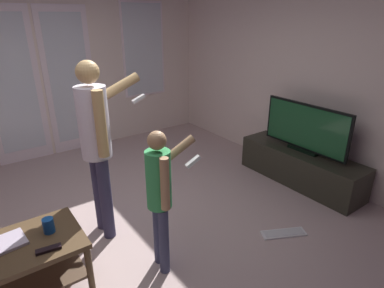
{
  "coord_description": "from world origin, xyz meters",
  "views": [
    {
      "loc": [
        -0.9,
        -2.39,
        2.01
      ],
      "look_at": [
        0.73,
        -0.15,
        0.89
      ],
      "focal_mm": 29.84,
      "sensor_mm": 36.0,
      "label": 1
    }
  ],
  "objects": [
    {
      "name": "person_adult",
      "position": [
        -0.02,
        0.24,
        1.01
      ],
      "size": [
        0.73,
        0.45,
        1.67
      ],
      "color": "#34304D",
      "rests_on": "ground_plane"
    },
    {
      "name": "laptop_closed",
      "position": [
        -0.92,
        -0.1,
        0.48
      ],
      "size": [
        0.33,
        0.25,
        0.02
      ],
      "primitive_type": "cube",
      "rotation": [
        0.0,
        0.0,
        0.1
      ],
      "color": "#B8AABE",
      "rests_on": "coffee_table"
    },
    {
      "name": "wall_right_plain",
      "position": [
        2.68,
        0.0,
        1.35
      ],
      "size": [
        0.06,
        5.29,
        2.69
      ],
      "color": "silver",
      "rests_on": "ground_plane"
    },
    {
      "name": "loose_keyboard",
      "position": [
        1.36,
        -0.84,
        0.01
      ],
      "size": [
        0.45,
        0.32,
        0.02
      ],
      "color": "white",
      "rests_on": "ground_plane"
    },
    {
      "name": "cup_near_edge",
      "position": [
        -0.6,
        -0.14,
        0.53
      ],
      "size": [
        0.08,
        0.08,
        0.12
      ],
      "primitive_type": "cylinder",
      "color": "#144895",
      "rests_on": "coffee_table"
    },
    {
      "name": "flat_screen_tv",
      "position": [
        2.37,
        -0.24,
        0.74
      ],
      "size": [
        0.08,
        1.14,
        0.6
      ],
      "color": "black",
      "rests_on": "tv_stand"
    },
    {
      "name": "coffee_table",
      "position": [
        -0.9,
        -0.16,
        0.35
      ],
      "size": [
        1.04,
        0.6,
        0.47
      ],
      "color": "#4D3822",
      "rests_on": "ground_plane"
    },
    {
      "name": "tv_stand",
      "position": [
        2.37,
        -0.25,
        0.21
      ],
      "size": [
        0.47,
        1.6,
        0.43
      ],
      "color": "#2A291F",
      "rests_on": "ground_plane"
    },
    {
      "name": "ground_plane",
      "position": [
        0.0,
        0.0,
        -0.01
      ],
      "size": [
        5.41,
        5.29,
        0.02
      ],
      "primitive_type": "cube",
      "color": "#B79E9B"
    },
    {
      "name": "person_child",
      "position": [
        0.18,
        -0.5,
        0.74
      ],
      "size": [
        0.55,
        0.33,
        1.23
      ],
      "color": "#383A56",
      "rests_on": "ground_plane"
    },
    {
      "name": "tv_remote_black",
      "position": [
        -0.66,
        -0.35,
        0.48
      ],
      "size": [
        0.18,
        0.07,
        0.02
      ],
      "primitive_type": "cube",
      "rotation": [
        0.0,
        0.0,
        -0.14
      ],
      "color": "black",
      "rests_on": "coffee_table"
    },
    {
      "name": "wall_back_with_doors",
      "position": [
        0.06,
        2.61,
        1.33
      ],
      "size": [
        5.41,
        0.09,
        2.72
      ],
      "color": "silver",
      "rests_on": "ground_plane"
    }
  ]
}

